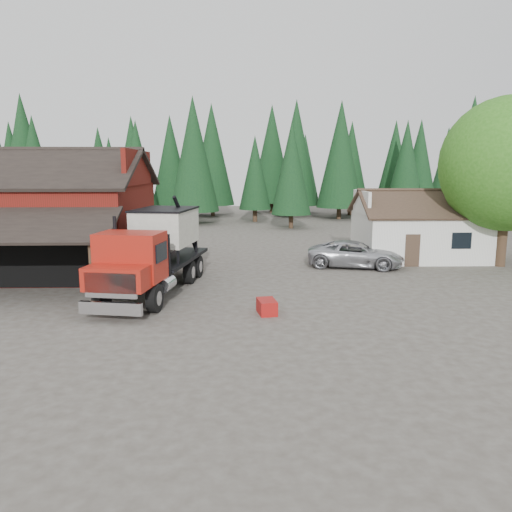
{
  "coord_description": "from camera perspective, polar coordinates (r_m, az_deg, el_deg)",
  "views": [
    {
      "loc": [
        1.12,
        -19.78,
        5.98
      ],
      "look_at": [
        1.76,
        3.82,
        1.8
      ],
      "focal_mm": 35.0,
      "sensor_mm": 36.0,
      "label": 1
    }
  ],
  "objects": [
    {
      "name": "near_pine_c",
      "position": [
        50.32,
        23.34,
        10.28
      ],
      "size": [
        4.84,
        4.84,
        12.4
      ],
      "color": "#382619",
      "rests_on": "ground"
    },
    {
      "name": "near_pine_d",
      "position": [
        54.04,
        -7.15,
        11.47
      ],
      "size": [
        5.28,
        5.28,
        13.4
      ],
      "color": "#382619",
      "rests_on": "ground"
    },
    {
      "name": "deciduous_tree",
      "position": [
        33.73,
        26.89,
        8.85
      ],
      "size": [
        8.0,
        8.0,
        10.2
      ],
      "color": "#382619",
      "rests_on": "ground"
    },
    {
      "name": "red_barn",
      "position": [
        32.22,
        -23.69,
        3.34
      ],
      "size": [
        12.8,
        13.63,
        7.18
      ],
      "color": "maroon",
      "rests_on": "ground"
    },
    {
      "name": "silver_car",
      "position": [
        30.95,
        11.3,
        0.2
      ],
      "size": [
        6.2,
        3.97,
        1.59
      ],
      "primitive_type": "imported",
      "rotation": [
        0.0,
        0.0,
        1.32
      ],
      "color": "#ABACB2",
      "rests_on": "ground"
    },
    {
      "name": "equip_box",
      "position": [
        20.79,
        1.25,
        -5.81
      ],
      "size": [
        0.87,
        1.2,
        0.6
      ],
      "primitive_type": "cube",
      "rotation": [
        0.0,
        0.0,
        0.17
      ],
      "color": "maroon",
      "rests_on": "ground"
    },
    {
      "name": "feed_truck",
      "position": [
        24.48,
        -11.54,
        0.81
      ],
      "size": [
        4.39,
        10.44,
        4.57
      ],
      "rotation": [
        0.0,
        0.0,
        -0.17
      ],
      "color": "black",
      "rests_on": "ground"
    },
    {
      "name": "near_pine_b",
      "position": [
        50.02,
        4.09,
        9.91
      ],
      "size": [
        3.96,
        3.96,
        10.4
      ],
      "color": "#382619",
      "rests_on": "ground"
    },
    {
      "name": "conifer_backdrop",
      "position": [
        62.07,
        -2.6,
        4.5
      ],
      "size": [
        76.0,
        16.0,
        16.0
      ],
      "primitive_type": null,
      "color": "black",
      "rests_on": "ground"
    },
    {
      "name": "farmhouse",
      "position": [
        35.13,
        18.23,
        2.48
      ],
      "size": [
        8.6,
        6.42,
        4.65
      ],
      "color": "silver",
      "rests_on": "ground"
    },
    {
      "name": "ground",
      "position": [
        20.69,
        -4.63,
        -6.79
      ],
      "size": [
        120.0,
        120.0,
        0.0
      ],
      "primitive_type": "plane",
      "color": "#443D35",
      "rests_on": "ground"
    }
  ]
}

